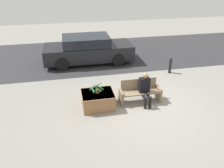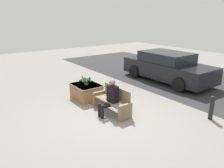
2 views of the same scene
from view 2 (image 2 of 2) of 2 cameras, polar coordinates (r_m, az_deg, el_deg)
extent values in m
plane|color=gray|center=(7.12, -0.96, -8.26)|extent=(30.00, 30.00, 0.00)
cube|color=#2D2D30|center=(11.24, 23.90, -0.06)|extent=(20.00, 6.00, 0.01)
cube|color=#7A664C|center=(7.82, -3.29, -3.79)|extent=(0.09, 0.50, 0.52)
cube|color=#7A664C|center=(6.74, 3.46, -7.38)|extent=(0.09, 0.50, 0.52)
cube|color=#7A664C|center=(7.21, -0.18, -4.42)|extent=(1.36, 0.46, 0.04)
cube|color=#7A664C|center=(7.26, 1.30, -2.35)|extent=(1.36, 0.04, 0.42)
cube|color=black|center=(6.99, 0.17, -2.53)|extent=(0.37, 0.22, 0.56)
sphere|color=#8C6647|center=(6.86, 0.04, 0.41)|extent=(0.20, 0.20, 0.20)
cylinder|color=black|center=(7.05, -1.75, -5.25)|extent=(0.11, 0.46, 0.11)
cylinder|color=black|center=(6.92, -0.96, -5.68)|extent=(0.11, 0.46, 0.11)
cylinder|color=black|center=(6.99, -3.30, -6.75)|extent=(0.10, 0.10, 0.45)
cylinder|color=black|center=(6.86, -2.54, -7.22)|extent=(0.10, 0.10, 0.45)
cube|color=black|center=(6.93, -1.37, -4.31)|extent=(0.07, 0.09, 0.12)
cube|color=#936642|center=(8.49, -6.69, -1.98)|extent=(1.10, 0.89, 0.57)
cube|color=#936642|center=(8.41, -6.75, -0.27)|extent=(1.15, 0.94, 0.04)
cylinder|color=brown|center=(8.38, -6.77, 0.34)|extent=(0.13, 0.13, 0.15)
cone|color=#26602D|center=(8.20, -6.40, 1.21)|extent=(0.12, 0.35, 0.26)
cone|color=#26602D|center=(8.32, -5.86, 1.62)|extent=(0.32, 0.23, 0.29)
cone|color=#26602D|center=(8.51, -6.44, 1.40)|extent=(0.32, 0.31, 0.15)
cone|color=#26602D|center=(8.47, -7.55, 1.39)|extent=(0.14, 0.38, 0.18)
cone|color=#26602D|center=(8.30, -7.74, 1.53)|extent=(0.33, 0.17, 0.30)
cone|color=#26602D|center=(8.22, -7.31, 1.44)|extent=(0.31, 0.21, 0.31)
cube|color=black|center=(11.04, 14.24, 3.71)|extent=(4.56, 1.80, 0.74)
cube|color=black|center=(11.00, 14.02, 6.89)|extent=(2.37, 1.66, 0.47)
cylinder|color=black|center=(9.59, 17.06, -0.19)|extent=(0.64, 0.18, 0.64)
cylinder|color=black|center=(11.04, 22.77, 1.47)|extent=(0.64, 0.18, 0.64)
cylinder|color=black|center=(11.42, 5.80, 3.26)|extent=(0.64, 0.18, 0.64)
cylinder|color=black|center=(12.67, 11.93, 4.36)|extent=(0.64, 0.18, 0.64)
cylinder|color=black|center=(7.43, 24.50, -6.04)|extent=(0.14, 0.14, 0.65)
sphere|color=black|center=(7.30, 24.86, -3.40)|extent=(0.15, 0.15, 0.15)
camera|label=1|loc=(8.44, -58.50, 18.31)|focal=35.00mm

